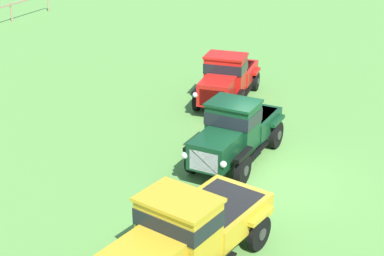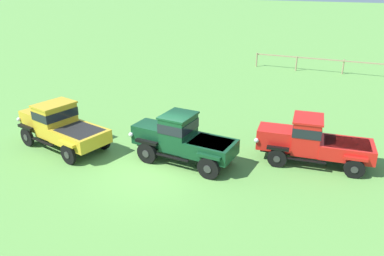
{
  "view_description": "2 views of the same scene",
  "coord_description": "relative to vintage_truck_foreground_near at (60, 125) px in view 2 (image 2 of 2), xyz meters",
  "views": [
    {
      "loc": [
        -15.43,
        -4.42,
        8.55
      ],
      "look_at": [
        0.51,
        2.62,
        1.0
      ],
      "focal_mm": 55.0,
      "sensor_mm": 36.0,
      "label": 1
    },
    {
      "loc": [
        7.04,
        -11.82,
        7.43
      ],
      "look_at": [
        0.51,
        2.62,
        1.0
      ],
      "focal_mm": 35.0,
      "sensor_mm": 36.0,
      "label": 2
    }
  ],
  "objects": [
    {
      "name": "ground_plane",
      "position": [
        5.13,
        -0.29,
        -1.07
      ],
      "size": [
        240.0,
        240.0,
        0.0
      ],
      "primitive_type": "plane",
      "color": "#5B9342"
    },
    {
      "name": "paddock_fence",
      "position": [
        12.91,
        20.35,
        -0.19
      ],
      "size": [
        18.37,
        0.67,
        1.21
      ],
      "color": "#997F60",
      "rests_on": "ground"
    },
    {
      "name": "vintage_truck_foreground_near",
      "position": [
        0.0,
        0.0,
        0.0
      ],
      "size": [
        5.17,
        2.9,
        2.07
      ],
      "color": "black",
      "rests_on": "ground"
    },
    {
      "name": "vintage_truck_second_in_line",
      "position": [
        5.8,
        0.93,
        0.01
      ],
      "size": [
        4.72,
        2.1,
        2.12
      ],
      "color": "black",
      "rests_on": "ground"
    },
    {
      "name": "vintage_truck_midrow_center",
      "position": [
        10.82,
        3.1,
        -0.05
      ],
      "size": [
        4.92,
        2.33,
        2.03
      ],
      "color": "black",
      "rests_on": "ground"
    }
  ]
}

